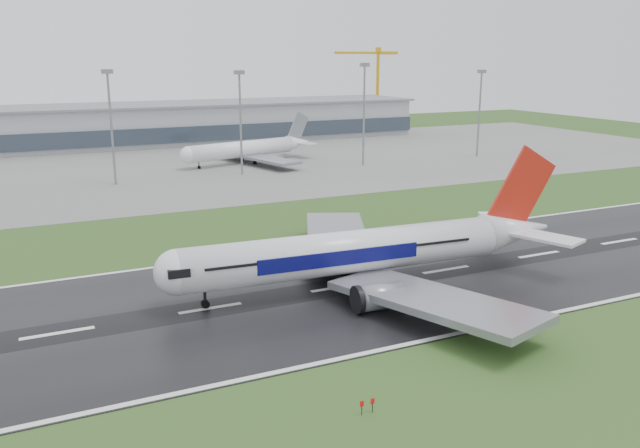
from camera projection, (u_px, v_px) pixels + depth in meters
ground at (338, 288)px, 99.90m from camera, size 520.00×520.00×0.00m
runway at (338, 288)px, 99.89m from camera, size 400.00×45.00×0.10m
apron at (162, 167)px, 209.39m from camera, size 400.00×130.00×0.08m
terminal at (128, 126)px, 260.10m from camera, size 240.00×36.00×15.00m
main_airliner at (373, 224)px, 98.65m from camera, size 69.10×66.19×19.29m
parked_airliner at (246, 140)px, 214.76m from camera, size 61.84×59.35×15.01m
tower_crane at (378, 87)px, 320.94m from camera, size 38.54×9.61×38.83m
runway_sign at (529, 330)px, 83.20m from camera, size 2.31×0.61×1.04m
floodmast_2 at (112, 130)px, 176.39m from camera, size 0.64×0.64×29.77m
floodmast_3 at (241, 126)px, 191.53m from camera, size 0.64×0.64×29.18m
floodmast_4 at (364, 117)px, 208.28m from camera, size 0.64×0.64×31.06m
floodmast_5 at (479, 115)px, 227.51m from camera, size 0.64×0.64×28.62m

